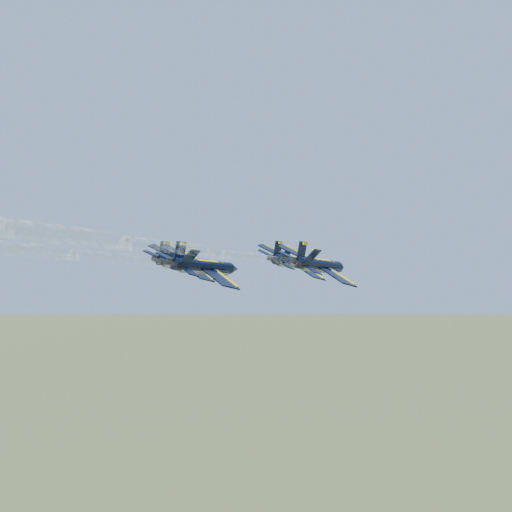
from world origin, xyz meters
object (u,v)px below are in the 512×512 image
(jet_lead, at_px, (295,261))
(jet_left, at_px, (186,262))
(jet_right, at_px, (320,265))
(jet_slot, at_px, (205,266))

(jet_lead, height_order, jet_left, same)
(jet_left, height_order, jet_right, same)
(jet_left, bearing_deg, jet_lead, 45.39)
(jet_right, xyz_separation_m, jet_slot, (-12.29, -9.83, 0.00))
(jet_lead, bearing_deg, jet_slot, -90.16)
(jet_left, relative_size, jet_slot, 1.00)
(jet_right, distance_m, jet_slot, 15.74)
(jet_lead, bearing_deg, jet_left, -134.61)
(jet_right, bearing_deg, jet_lead, 129.15)
(jet_lead, xyz_separation_m, jet_right, (7.96, -14.28, 0.00))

